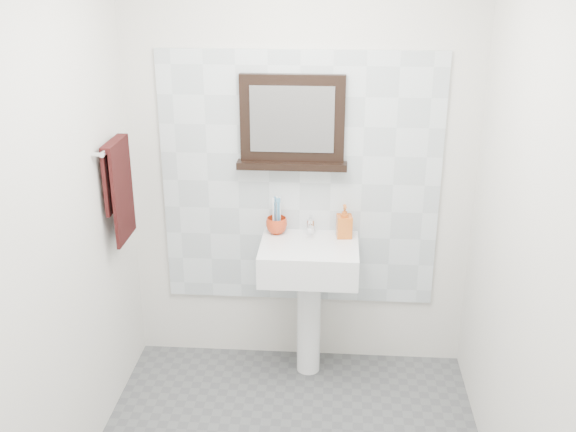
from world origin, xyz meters
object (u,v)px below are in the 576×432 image
object	(u,v)px
pedestal_sink	(309,273)
hand_towel	(119,183)
toothbrush_cup	(277,225)
framed_mirror	(292,124)
soap_dispenser	(344,221)

from	to	relation	value
pedestal_sink	hand_towel	bearing A→B (deg)	-171.31
toothbrush_cup	framed_mirror	size ratio (longest dim) A/B	0.20
soap_dispenser	pedestal_sink	bearing A→B (deg)	-156.00
hand_towel	pedestal_sink	bearing A→B (deg)	8.69
toothbrush_cup	framed_mirror	xyz separation A→B (m)	(0.09, 0.05, 0.59)
soap_dispenser	framed_mirror	distance (m)	0.62
soap_dispenser	hand_towel	distance (m)	1.27
framed_mirror	hand_towel	world-z (taller)	framed_mirror
pedestal_sink	toothbrush_cup	size ratio (longest dim) A/B	7.84
soap_dispenser	framed_mirror	world-z (taller)	framed_mirror
soap_dispenser	hand_towel	world-z (taller)	hand_towel
soap_dispenser	hand_towel	bearing A→B (deg)	-173.61
hand_towel	framed_mirror	bearing A→B (deg)	20.74
toothbrush_cup	framed_mirror	world-z (taller)	framed_mirror
toothbrush_cup	hand_towel	size ratio (longest dim) A/B	0.22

